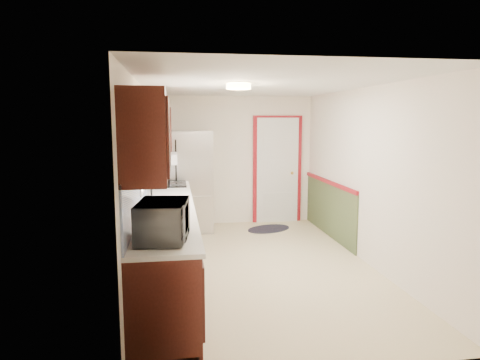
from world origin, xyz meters
name	(u,v)px	position (x,y,z in m)	size (l,w,h in m)	color
room_shell	(259,178)	(0.00, 0.00, 1.20)	(3.20, 5.20, 2.52)	beige
kitchen_run	(164,215)	(-1.24, -0.29, 0.81)	(0.63, 4.00, 2.20)	#36110C
back_wall_trim	(288,178)	(0.99, 2.21, 0.89)	(1.12, 2.30, 2.08)	maroon
ceiling_fixture	(239,87)	(-0.30, -0.20, 2.36)	(0.30, 0.30, 0.06)	#FFD88C
microwave	(163,216)	(-1.20, -1.85, 1.14)	(0.60, 0.33, 0.41)	white
refrigerator	(190,181)	(-0.82, 2.05, 0.89)	(0.76, 0.75, 1.77)	#B7B7BC
rug	(269,229)	(0.57, 1.90, 0.01)	(0.84, 0.54, 0.01)	black
cooktop	(169,184)	(-1.19, 1.32, 0.95)	(0.54, 0.65, 0.02)	black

